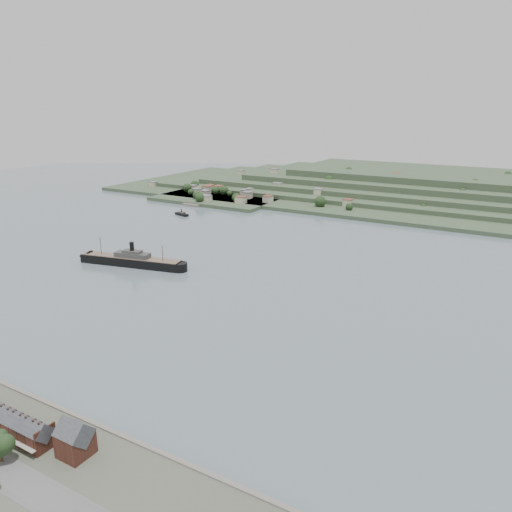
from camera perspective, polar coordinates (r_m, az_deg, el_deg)
The scene contains 6 objects.
ground at distance 320.01m, azimuth -0.39°, elevation -4.27°, with size 1400.00×1400.00×0.00m, color slate.
gabled_building at distance 189.34m, azimuth -19.99°, elevation -19.08°, with size 10.40×10.18×14.09m.
far_peninsula at distance 669.26m, azimuth 19.37°, elevation 7.17°, with size 760.00×309.00×30.00m.
steamship at distance 384.35m, azimuth -14.39°, elevation -0.47°, with size 91.00×28.92×22.05m.
tugboat at distance 387.57m, azimuth -12.76°, elevation -0.59°, with size 14.76×6.32×6.44m.
ferry_west at distance 545.62m, azimuth -8.48°, elevation 4.78°, with size 19.21×10.04×6.94m.
Camera 1 is at (152.16, -256.08, 116.97)m, focal length 35.00 mm.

